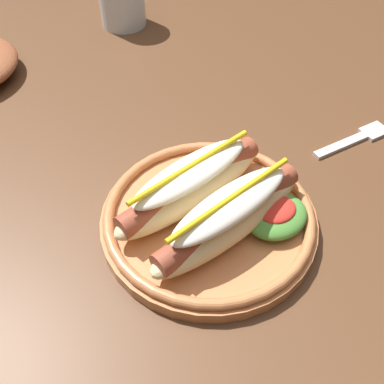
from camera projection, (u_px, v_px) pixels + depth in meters
ground_plane at (156, 345)px, 1.18m from camera, size 8.00×8.00×0.00m
dining_table at (132, 165)px, 0.70m from camera, size 1.32×1.10×0.74m
hot_dog_plate at (212, 210)px, 0.49m from camera, size 0.24×0.24×0.08m
fork at (357, 138)px, 0.61m from camera, size 0.12×0.04×0.00m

